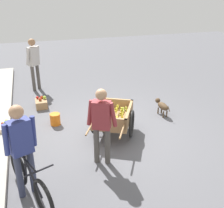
# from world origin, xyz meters

# --- Properties ---
(ground_plane) EXTENTS (24.00, 24.00, 0.00)m
(ground_plane) POSITION_xyz_m (0.00, 0.00, 0.00)
(ground_plane) COLOR #56565B
(fruit_cart) EXTENTS (1.81, 1.45, 0.70)m
(fruit_cart) POSITION_xyz_m (-0.12, -0.01, 0.44)
(fruit_cart) COLOR #937047
(fruit_cart) RESTS_ON ground
(vendor_person) EXTENTS (0.34, 0.54, 1.57)m
(vendor_person) POSITION_xyz_m (-1.13, 0.54, 0.94)
(vendor_person) COLOR #4C4742
(vendor_person) RESTS_ON ground
(bicycle) EXTENTS (1.57, 0.71, 0.85)m
(bicycle) POSITION_xyz_m (-1.75, 1.93, 0.35)
(bicycle) COLOR black
(bicycle) RESTS_ON ground
(cyclist_person) EXTENTS (0.31, 0.51, 1.65)m
(cyclist_person) POSITION_xyz_m (-1.61, 1.98, 0.99)
(cyclist_person) COLOR #333851
(cyclist_person) RESTS_ON ground
(dog) EXTENTS (0.67, 0.22, 0.40)m
(dog) POSITION_xyz_m (0.48, -1.58, 0.27)
(dog) COLOR #4C3823
(dog) RESTS_ON ground
(fire_hydrant) EXTENTS (0.25, 0.25, 0.67)m
(fire_hydrant) POSITION_xyz_m (-0.18, 2.05, 0.33)
(fire_hydrant) COLOR gold
(fire_hydrant) RESTS_ON ground
(plastic_bucket) EXTENTS (0.26, 0.26, 0.30)m
(plastic_bucket) POSITION_xyz_m (0.77, 1.25, 0.15)
(plastic_bucket) COLOR orange
(plastic_bucket) RESTS_ON ground
(apple_crate) EXTENTS (0.44, 0.32, 0.31)m
(apple_crate) POSITION_xyz_m (0.68, 2.42, 0.12)
(apple_crate) COLOR beige
(apple_crate) RESTS_ON ground
(mixed_fruit_crate) EXTENTS (0.44, 0.32, 0.32)m
(mixed_fruit_crate) POSITION_xyz_m (1.96, 1.51, 0.12)
(mixed_fruit_crate) COLOR #99754C
(mixed_fruit_crate) RESTS_ON ground
(bystander_person) EXTENTS (0.37, 0.47, 1.71)m
(bystander_person) POSITION_xyz_m (3.47, 1.56, 1.03)
(bystander_person) COLOR #4C4742
(bystander_person) RESTS_ON ground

